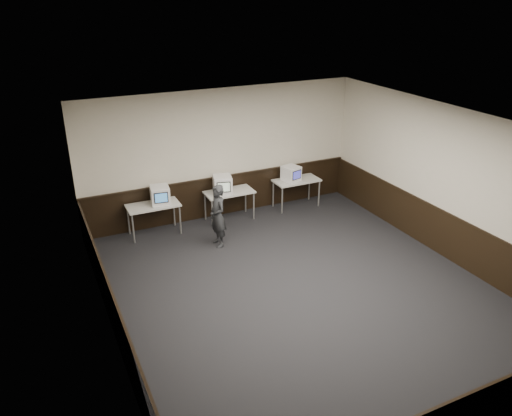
{
  "coord_description": "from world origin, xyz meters",
  "views": [
    {
      "loc": [
        -4.25,
        -6.93,
        5.35
      ],
      "look_at": [
        -0.22,
        1.6,
        1.15
      ],
      "focal_mm": 35.0,
      "sensor_mm": 36.0,
      "label": 1
    }
  ],
  "objects": [
    {
      "name": "floor",
      "position": [
        0.0,
        0.0,
        0.0
      ],
      "size": [
        8.0,
        8.0,
        0.0
      ],
      "primitive_type": "plane",
      "color": "black",
      "rests_on": "ground"
    },
    {
      "name": "ceiling",
      "position": [
        0.0,
        0.0,
        3.2
      ],
      "size": [
        8.0,
        8.0,
        0.0
      ],
      "primitive_type": "plane",
      "rotation": [
        3.14,
        0.0,
        0.0
      ],
      "color": "white",
      "rests_on": "back_wall"
    },
    {
      "name": "back_wall",
      "position": [
        0.0,
        4.0,
        1.6
      ],
      "size": [
        7.0,
        0.0,
        7.0
      ],
      "primitive_type": "plane",
      "rotation": [
        1.57,
        0.0,
        0.0
      ],
      "color": "beige",
      "rests_on": "ground"
    },
    {
      "name": "front_wall",
      "position": [
        0.0,
        -4.0,
        1.6
      ],
      "size": [
        7.0,
        0.0,
        7.0
      ],
      "primitive_type": "plane",
      "rotation": [
        -1.57,
        0.0,
        0.0
      ],
      "color": "beige",
      "rests_on": "ground"
    },
    {
      "name": "left_wall",
      "position": [
        -3.5,
        0.0,
        1.6
      ],
      "size": [
        0.0,
        8.0,
        8.0
      ],
      "primitive_type": "plane",
      "rotation": [
        1.57,
        0.0,
        1.57
      ],
      "color": "beige",
      "rests_on": "ground"
    },
    {
      "name": "right_wall",
      "position": [
        3.5,
        0.0,
        1.6
      ],
      "size": [
        0.0,
        8.0,
        8.0
      ],
      "primitive_type": "plane",
      "rotation": [
        1.57,
        0.0,
        -1.57
      ],
      "color": "beige",
      "rests_on": "ground"
    },
    {
      "name": "wainscot_back",
      "position": [
        0.0,
        3.98,
        0.5
      ],
      "size": [
        6.98,
        0.04,
        1.0
      ],
      "primitive_type": "cube",
      "color": "black",
      "rests_on": "back_wall"
    },
    {
      "name": "wainscot_left",
      "position": [
        -3.48,
        0.0,
        0.5
      ],
      "size": [
        0.04,
        7.98,
        1.0
      ],
      "primitive_type": "cube",
      "color": "black",
      "rests_on": "left_wall"
    },
    {
      "name": "wainscot_right",
      "position": [
        3.48,
        0.0,
        0.5
      ],
      "size": [
        0.04,
        7.98,
        1.0
      ],
      "primitive_type": "cube",
      "color": "black",
      "rests_on": "right_wall"
    },
    {
      "name": "wainscot_rail",
      "position": [
        0.0,
        3.96,
        1.02
      ],
      "size": [
        6.98,
        0.06,
        0.04
      ],
      "primitive_type": "cube",
      "color": "black",
      "rests_on": "wainscot_back"
    },
    {
      "name": "desk_left",
      "position": [
        -1.9,
        3.6,
        0.68
      ],
      "size": [
        1.2,
        0.6,
        0.75
      ],
      "color": "beige",
      "rests_on": "ground"
    },
    {
      "name": "desk_center",
      "position": [
        0.0,
        3.6,
        0.68
      ],
      "size": [
        1.2,
        0.6,
        0.75
      ],
      "color": "beige",
      "rests_on": "ground"
    },
    {
      "name": "desk_right",
      "position": [
        1.9,
        3.6,
        0.68
      ],
      "size": [
        1.2,
        0.6,
        0.75
      ],
      "color": "beige",
      "rests_on": "ground"
    },
    {
      "name": "emac_left",
      "position": [
        -1.72,
        3.59,
        0.96
      ],
      "size": [
        0.48,
        0.5,
        0.42
      ],
      "rotation": [
        0.0,
        0.0,
        -0.14
      ],
      "color": "white",
      "rests_on": "desk_left"
    },
    {
      "name": "emac_center",
      "position": [
        -0.18,
        3.57,
        0.97
      ],
      "size": [
        0.54,
        0.56,
        0.44
      ],
      "rotation": [
        0.0,
        0.0,
        -0.26
      ],
      "color": "white",
      "rests_on": "desk_center"
    },
    {
      "name": "emac_right",
      "position": [
        1.73,
        3.6,
        0.95
      ],
      "size": [
        0.49,
        0.5,
        0.39
      ],
      "rotation": [
        0.0,
        0.0,
        0.26
      ],
      "color": "white",
      "rests_on": "desk_right"
    },
    {
      "name": "person",
      "position": [
        -0.75,
        2.45,
        0.72
      ],
      "size": [
        0.37,
        0.54,
        1.44
      ],
      "primitive_type": "imported",
      "rotation": [
        0.0,
        0.0,
        -1.52
      ],
      "color": "#25262A",
      "rests_on": "ground"
    }
  ]
}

